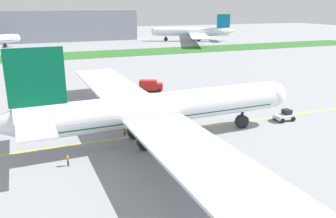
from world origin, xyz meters
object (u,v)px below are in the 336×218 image
at_px(service_truck_baggage_loader, 151,85).
at_px(ground_crew_marshaller_front, 68,159).
at_px(airliner_foreground, 155,110).
at_px(pushback_tug, 285,116).
at_px(parked_airliner_far_right, 194,32).
at_px(ground_crew_wingwalker_port, 125,129).

bearing_deg(service_truck_baggage_loader, ground_crew_marshaller_front, -123.87).
relative_size(airliner_foreground, service_truck_baggage_loader, 12.83).
relative_size(airliner_foreground, pushback_tug, 14.56).
height_order(pushback_tug, parked_airliner_far_right, parked_airliner_far_right).
bearing_deg(ground_crew_marshaller_front, service_truck_baggage_loader, 56.13).
bearing_deg(ground_crew_marshaller_front, ground_crew_wingwalker_port, 39.35).
xyz_separation_m(airliner_foreground, ground_crew_wingwalker_port, (-3.75, 4.31, -4.22)).
bearing_deg(ground_crew_marshaller_front, airliner_foreground, 15.74).
bearing_deg(parked_airliner_far_right, pushback_tug, -109.42).
bearing_deg(ground_crew_wingwalker_port, parked_airliner_far_right, 60.07).
xyz_separation_m(ground_crew_marshaller_front, service_truck_baggage_loader, (23.83, 35.51, 0.56)).
bearing_deg(service_truck_baggage_loader, airliner_foreground, -107.71).
distance_m(airliner_foreground, ground_crew_wingwalker_port, 7.11).
distance_m(pushback_tug, ground_crew_marshaller_front, 40.00).
bearing_deg(ground_crew_marshaller_front, pushback_tug, 6.71).
bearing_deg(ground_crew_wingwalker_port, pushback_tug, -6.73).
xyz_separation_m(pushback_tug, service_truck_baggage_loader, (-15.89, 30.83, 0.58)).
height_order(ground_crew_wingwalker_port, service_truck_baggage_loader, service_truck_baggage_loader).
bearing_deg(pushback_tug, parked_airliner_far_right, 70.58).
relative_size(ground_crew_wingwalker_port, parked_airliner_far_right, 0.02).
bearing_deg(pushback_tug, airliner_foreground, -178.23).
relative_size(airliner_foreground, ground_crew_marshaller_front, 49.79).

